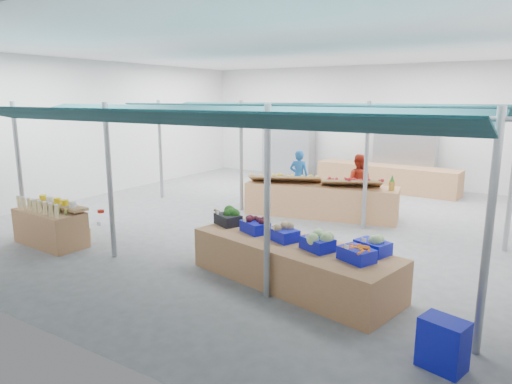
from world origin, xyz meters
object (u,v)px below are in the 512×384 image
fruit_counter (320,201)px  crate_stack (443,344)px  bottle_shelf (52,225)px  vendor_left (299,177)px  vendor_right (358,183)px  veg_counter (292,263)px

fruit_counter → crate_stack: fruit_counter is taller
bottle_shelf → vendor_left: 6.84m
bottle_shelf → fruit_counter: bottle_shelf is taller
fruit_counter → vendor_right: (0.60, 1.10, 0.36)m
veg_counter → vendor_right: bearing=110.6°
vendor_left → vendor_right: size_ratio=1.00×
crate_stack → bottle_shelf: bearing=177.0°
bottle_shelf → vendor_left: vendor_left is taller
fruit_counter → vendor_left: 1.67m
veg_counter → vendor_left: vendor_left is taller
bottle_shelf → vendor_right: (4.48, 6.28, 0.37)m
crate_stack → fruit_counter: bearing=125.9°
vendor_left → bottle_shelf: bearing=55.2°
bottle_shelf → veg_counter: 5.38m
bottle_shelf → vendor_left: size_ratio=1.09×
vendor_left → vendor_right: (1.80, 0.00, 0.00)m
fruit_counter → vendor_right: bearing=49.6°
vendor_right → vendor_left: bearing=-11.8°
veg_counter → vendor_right: 5.51m
veg_counter → fruit_counter: 4.56m
veg_counter → crate_stack: (2.62, -1.26, -0.05)m
bottle_shelf → veg_counter: bearing=12.3°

